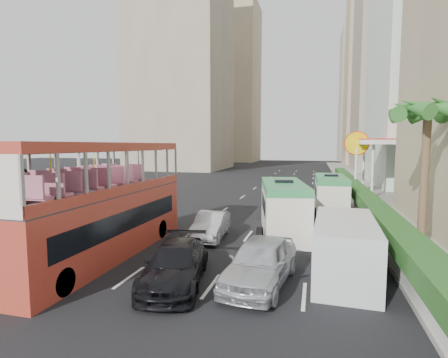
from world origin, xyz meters
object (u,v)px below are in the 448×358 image
(minibus_near, at_px, (283,208))
(minibus_far, at_px, (330,195))
(car_silver_lane_b, at_px, (260,284))
(car_silver_lane_a, at_px, (211,238))
(van_asset, at_px, (289,203))
(double_decker_bus, at_px, (102,200))
(panel_van_near, at_px, (345,248))
(shell_station, at_px, (390,168))
(palm_tree, at_px, (424,180))
(panel_van_far, at_px, (329,185))
(car_black, at_px, (176,284))

(minibus_near, height_order, minibus_far, minibus_near)
(car_silver_lane_b, xyz_separation_m, minibus_near, (0.13, 7.38, 1.45))
(car_silver_lane_a, xyz_separation_m, van_asset, (3.25, 12.54, 0.00))
(double_decker_bus, distance_m, panel_van_near, 10.31)
(car_silver_lane_a, bearing_deg, minibus_near, 23.24)
(car_silver_lane_a, bearing_deg, panel_van_near, -35.28)
(double_decker_bus, distance_m, minibus_far, 16.19)
(car_silver_lane_b, xyz_separation_m, van_asset, (-0.26, 18.02, 0.00))
(car_silver_lane_a, distance_m, minibus_near, 4.36)
(shell_station, bearing_deg, minibus_far, -119.23)
(minibus_far, relative_size, palm_tree, 0.96)
(car_silver_lane_a, height_order, minibus_far, minibus_far)
(double_decker_bus, bearing_deg, car_silver_lane_a, 47.69)
(double_decker_bus, xyz_separation_m, palm_tree, (13.80, 4.00, 0.85))
(panel_van_near, bearing_deg, panel_van_far, 91.95)
(van_asset, bearing_deg, car_black, -100.68)
(car_silver_lane_a, distance_m, panel_van_far, 19.27)
(car_silver_lane_a, xyz_separation_m, panel_van_far, (6.62, 18.07, 1.01))
(double_decker_bus, distance_m, palm_tree, 14.39)
(minibus_far, xyz_separation_m, panel_van_far, (0.20, 9.62, -0.35))
(panel_van_near, bearing_deg, car_black, -155.99)
(minibus_near, distance_m, shell_station, 19.09)
(minibus_near, distance_m, palm_tree, 6.99)
(shell_station, bearing_deg, car_silver_lane_a, -122.98)
(car_silver_lane_a, height_order, panel_van_near, panel_van_near)
(car_silver_lane_b, height_order, car_black, car_silver_lane_b)
(minibus_far, distance_m, panel_van_far, 9.63)
(car_black, bearing_deg, panel_van_near, 10.40)
(car_silver_lane_b, bearing_deg, panel_van_near, 35.71)
(palm_tree, bearing_deg, double_decker_bus, -163.84)
(double_decker_bus, distance_m, car_silver_lane_b, 7.80)
(minibus_near, height_order, panel_van_far, minibus_near)
(car_black, height_order, minibus_near, minibus_near)
(car_silver_lane_b, relative_size, shell_station, 0.61)
(car_black, bearing_deg, palm_tree, 21.51)
(car_silver_lane_b, relative_size, minibus_near, 0.74)
(double_decker_bus, height_order, palm_tree, palm_tree)
(van_asset, bearing_deg, double_decker_bus, -115.32)
(shell_station, bearing_deg, van_asset, -144.83)
(minibus_far, xyz_separation_m, shell_station, (5.84, 10.44, 1.38))
(double_decker_bus, relative_size, minibus_far, 1.79)
(minibus_far, distance_m, shell_station, 12.05)
(car_silver_lane_b, distance_m, car_black, 3.03)
(car_silver_lane_b, distance_m, panel_van_near, 3.53)
(car_silver_lane_b, xyz_separation_m, shell_station, (8.75, 24.37, 2.75))
(car_black, relative_size, minibus_far, 0.79)
(car_silver_lane_b, relative_size, car_black, 0.99)
(panel_van_near, bearing_deg, shell_station, 78.07)
(car_black, height_order, panel_van_near, panel_van_near)
(double_decker_bus, bearing_deg, minibus_far, 51.04)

